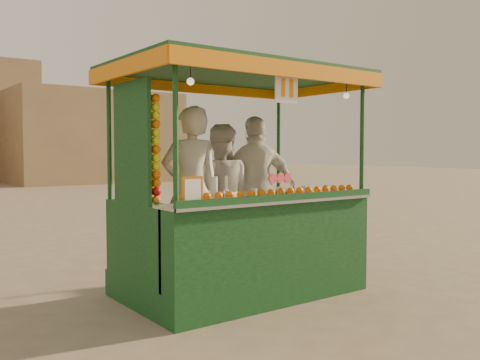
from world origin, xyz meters
TOP-DOWN VIEW (x-y plane):
  - ground at (0.00, 0.00)m, footprint 90.00×90.00m
  - building_right at (7.00, 24.00)m, footprint 9.00×6.00m
  - juice_cart at (-0.36, -0.16)m, footprint 3.01×1.95m
  - vendor_left at (-0.88, 0.10)m, footprint 0.79×0.60m
  - vendor_middle at (-0.34, 0.30)m, footprint 1.08×1.03m
  - vendor_right at (0.22, 0.24)m, footprint 1.19×0.78m

SIDE VIEW (x-z plane):
  - ground at x=0.00m, z-range 0.00..0.00m
  - juice_cart at x=-0.36m, z-range -0.48..2.25m
  - vendor_middle at x=-0.34m, z-range 0.32..2.08m
  - vendor_right at x=0.22m, z-range 0.32..2.20m
  - vendor_left at x=-0.88m, z-range 0.32..2.26m
  - building_right at x=7.00m, z-range 0.00..5.00m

